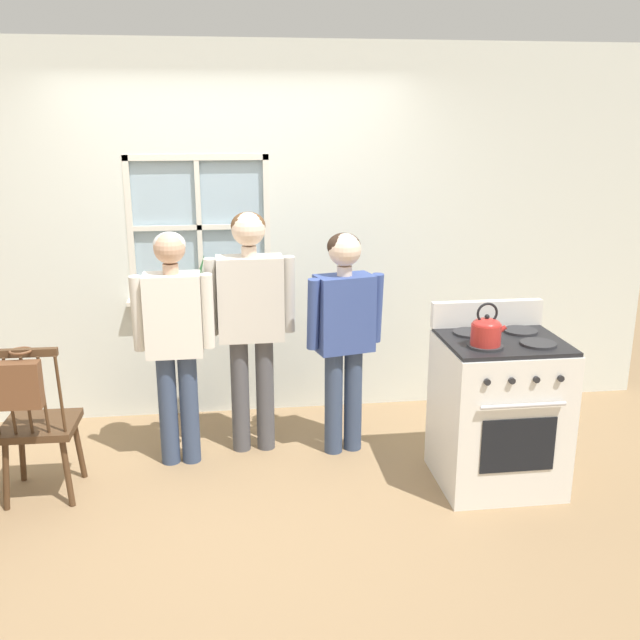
{
  "coord_description": "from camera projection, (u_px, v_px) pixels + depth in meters",
  "views": [
    {
      "loc": [
        -0.05,
        -3.77,
        2.18
      ],
      "look_at": [
        0.49,
        0.33,
        1.0
      ],
      "focal_mm": 40.0,
      "sensor_mm": 36.0,
      "label": 1
    }
  ],
  "objects": [
    {
      "name": "ground_plane",
      "position": [
        245.0,
        501.0,
        4.2
      ],
      "size": [
        16.0,
        16.0,
        0.0
      ],
      "primitive_type": "plane",
      "color": "#937551"
    },
    {
      "name": "wall_back",
      "position": [
        235.0,
        237.0,
        5.17
      ],
      "size": [
        6.4,
        0.16,
        2.7
      ],
      "color": "silver",
      "rests_on": "ground_plane"
    },
    {
      "name": "chair_by_window",
      "position": [
        39.0,
        427.0,
        4.16
      ],
      "size": [
        0.43,
        0.41,
        0.97
      ],
      "rotation": [
        0.0,
        0.0,
        3.12
      ],
      "color": "#4C331E",
      "rests_on": "ground_plane"
    },
    {
      "name": "person_elderly_left",
      "position": [
        174.0,
        329.0,
        4.44
      ],
      "size": [
        0.5,
        0.22,
        1.52
      ],
      "rotation": [
        0.0,
        0.0,
        0.01
      ],
      "color": "#384766",
      "rests_on": "ground_plane"
    },
    {
      "name": "person_teen_center",
      "position": [
        251.0,
        308.0,
        4.61
      ],
      "size": [
        0.58,
        0.23,
        1.61
      ],
      "rotation": [
        0.0,
        0.0,
        0.01
      ],
      "color": "#4C4C51",
      "rests_on": "ground_plane"
    },
    {
      "name": "person_adult_right",
      "position": [
        344.0,
        322.0,
        4.61
      ],
      "size": [
        0.53,
        0.29,
        1.48
      ],
      "rotation": [
        0.0,
        0.0,
        0.23
      ],
      "color": "#384766",
      "rests_on": "ground_plane"
    },
    {
      "name": "stove",
      "position": [
        498.0,
        410.0,
        4.31
      ],
      "size": [
        0.7,
        0.68,
        1.08
      ],
      "color": "white",
      "rests_on": "ground_plane"
    },
    {
      "name": "kettle",
      "position": [
        486.0,
        330.0,
        4.02
      ],
      "size": [
        0.21,
        0.17,
        0.25
      ],
      "color": "red",
      "rests_on": "stove"
    },
    {
      "name": "potted_plant",
      "position": [
        204.0,
        285.0,
        5.15
      ],
      "size": [
        0.13,
        0.13,
        0.33
      ],
      "color": "beige",
      "rests_on": "wall_back"
    },
    {
      "name": "handbag",
      "position": [
        20.0,
        384.0,
        3.84
      ],
      "size": [
        0.22,
        0.19,
        0.31
      ],
      "color": "brown",
      "rests_on": "chair_by_window"
    }
  ]
}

